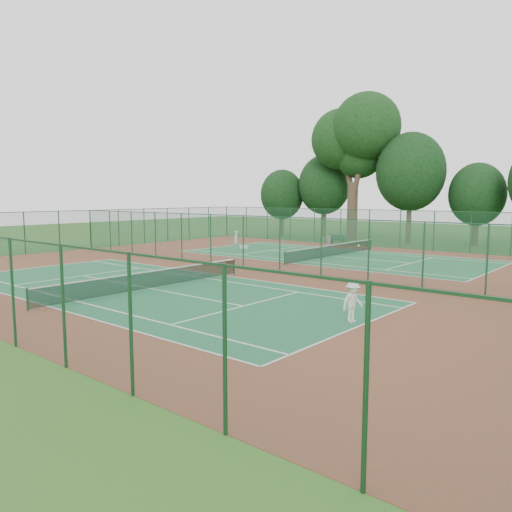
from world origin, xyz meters
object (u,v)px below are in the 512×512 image
at_px(bench, 337,240).
at_px(big_tree, 356,138).
at_px(player_near, 353,302).
at_px(player_far, 236,240).
at_px(trash_bin, 329,240).
at_px(kit_bag, 244,247).

xyz_separation_m(bench, big_tree, (-1.37, 5.73, 10.38)).
relative_size(player_near, big_tree, 0.10).
distance_m(player_far, trash_bin, 9.90).
distance_m(bench, big_tree, 11.94).
height_order(player_near, player_far, player_far).
xyz_separation_m(player_near, bench, (-16.06, 25.87, -0.30)).
xyz_separation_m(player_far, big_tree, (3.72, 14.88, 10.07)).
height_order(kit_bag, big_tree, big_tree).
xyz_separation_m(trash_bin, kit_bag, (-3.79, -8.37, -0.30)).
relative_size(player_far, big_tree, 0.10).
bearing_deg(trash_bin, big_tree, 95.71).
bearing_deg(big_tree, player_far, -104.02).
xyz_separation_m(player_near, player_far, (-21.14, 16.71, 0.01)).
distance_m(player_near, big_tree, 37.47).
relative_size(player_near, bench, 0.98).
height_order(player_near, big_tree, big_tree).
bearing_deg(big_tree, trash_bin, -84.29).
bearing_deg(player_near, trash_bin, 48.75).
bearing_deg(player_near, bench, 47.29).
bearing_deg(bench, player_near, -68.43).
bearing_deg(kit_bag, trash_bin, 47.66).
distance_m(player_far, kit_bag, 1.00).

